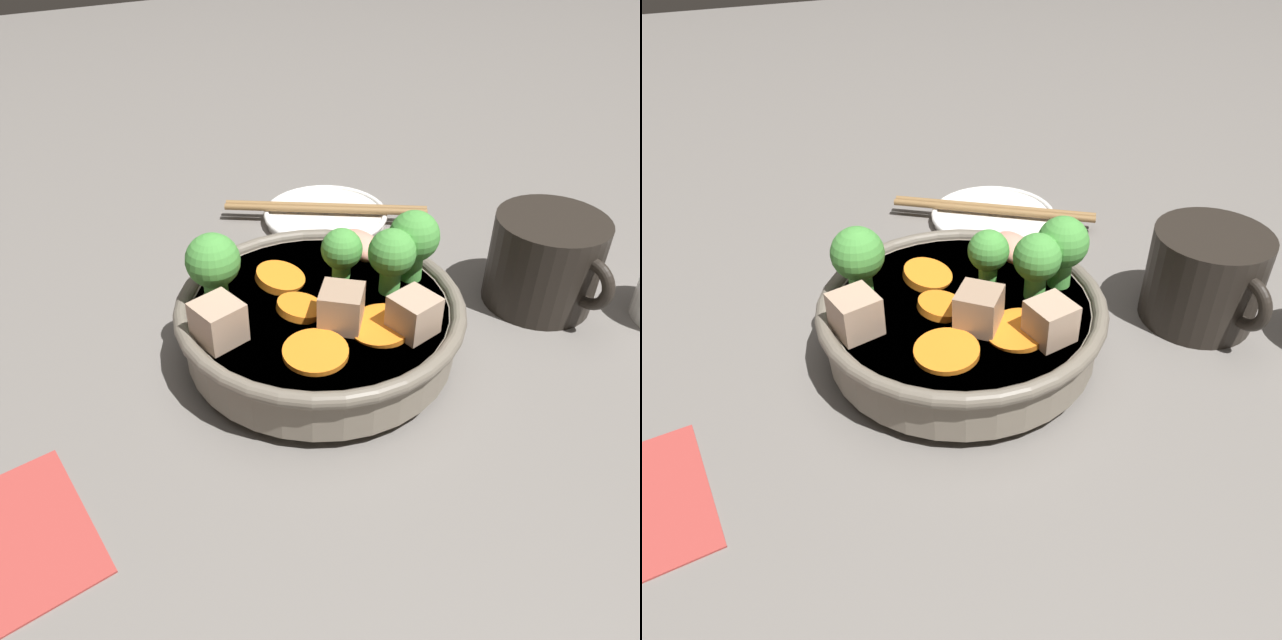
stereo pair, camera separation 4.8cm
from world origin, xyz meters
The scene contains 6 objects.
ground_plane centered at (0.00, 0.00, 0.00)m, with size 3.00×3.00×0.00m, color slate.
stirfry_bowl centered at (0.00, 0.00, 0.04)m, with size 0.22×0.22×0.11m.
side_saucer centered at (-0.19, 0.12, 0.01)m, with size 0.13×0.13×0.01m.
dark_mug centered at (0.04, 0.20, 0.04)m, with size 0.12×0.09×0.08m.
napkin centered at (0.05, -0.24, 0.00)m, with size 0.12×0.09×0.00m.
chopsticks_pair centered at (-0.19, 0.12, 0.02)m, with size 0.14×0.19×0.01m.
Camera 2 is at (0.35, -0.16, 0.33)m, focal length 35.00 mm.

